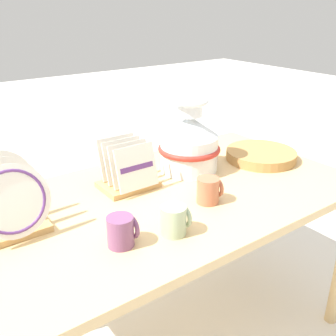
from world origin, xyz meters
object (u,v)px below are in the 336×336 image
at_px(dish_rack_round_plates, 9,207).
at_px(ceramic_vase, 189,141).
at_px(mug_plum_glaze, 122,231).
at_px(mug_terracotta_glaze, 209,190).
at_px(wicker_charger_stack, 261,155).
at_px(mug_sage_glaze, 175,220).
at_px(dish_rack_square_plates, 128,173).

bearing_deg(dish_rack_round_plates, ceramic_vase, 5.54).
height_order(ceramic_vase, mug_plum_glaze, ceramic_vase).
distance_m(dish_rack_round_plates, mug_terracotta_glaze, 0.69).
distance_m(wicker_charger_stack, mug_sage_glaze, 0.77).
distance_m(dish_rack_square_plates, mug_plum_glaze, 0.41).
xyz_separation_m(ceramic_vase, mug_sage_glaze, (-0.37, -0.38, -0.08)).
bearing_deg(mug_sage_glaze, ceramic_vase, 46.26).
relative_size(dish_rack_round_plates, dish_rack_square_plates, 1.15).
bearing_deg(mug_sage_glaze, dish_rack_square_plates, 81.93).
bearing_deg(mug_terracotta_glaze, dish_rack_square_plates, 121.54).
distance_m(dish_rack_round_plates, mug_plum_glaze, 0.37).
distance_m(dish_rack_square_plates, mug_terracotta_glaze, 0.34).
height_order(dish_rack_square_plates, wicker_charger_stack, dish_rack_square_plates).
bearing_deg(mug_terracotta_glaze, mug_sage_glaze, -157.05).
bearing_deg(dish_rack_round_plates, mug_terracotta_glaze, -17.67).
bearing_deg(mug_plum_glaze, dish_rack_round_plates, 133.75).
height_order(wicker_charger_stack, mug_sage_glaze, mug_sage_glaze).
relative_size(ceramic_vase, dish_rack_square_plates, 1.46).
distance_m(wicker_charger_stack, mug_terracotta_glaze, 0.52).
bearing_deg(wicker_charger_stack, dish_rack_square_plates, 170.36).
distance_m(ceramic_vase, dish_rack_square_plates, 0.32).
height_order(dish_rack_round_plates, mug_terracotta_glaze, dish_rack_round_plates).
relative_size(mug_plum_glaze, mug_sage_glaze, 1.00).
height_order(ceramic_vase, mug_terracotta_glaze, ceramic_vase).
bearing_deg(dish_rack_square_plates, mug_plum_glaze, -123.14).
xyz_separation_m(wicker_charger_stack, mug_terracotta_glaze, (-0.48, -0.18, 0.03)).
height_order(mug_plum_glaze, mug_sage_glaze, same).
bearing_deg(wicker_charger_stack, mug_sage_glaze, -159.09).
height_order(ceramic_vase, mug_sage_glaze, ceramic_vase).
height_order(mug_terracotta_glaze, mug_sage_glaze, same).
xyz_separation_m(wicker_charger_stack, mug_sage_glaze, (-0.71, -0.27, 0.03)).
height_order(dish_rack_round_plates, dish_rack_square_plates, dish_rack_round_plates).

